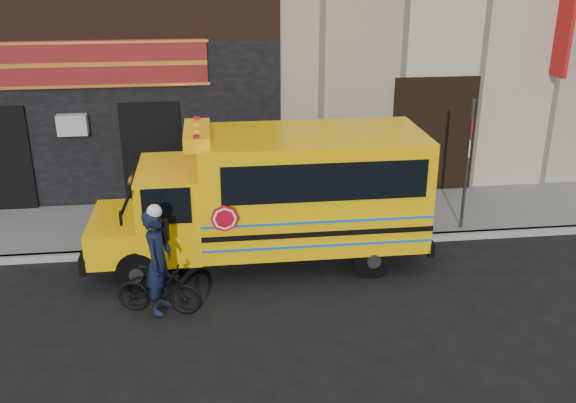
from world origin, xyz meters
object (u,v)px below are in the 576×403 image
Objects in this scene: school_bus at (278,193)px; sign_pole at (468,162)px; cyclist at (159,264)px; bicycle at (159,290)px.

sign_pole is (4.33, 0.83, 0.22)m from school_bus.
bicycle is at bearing 134.49° from cyclist.
cyclist is at bearing -48.00° from bicycle.
sign_pole is at bearing -54.11° from bicycle.
sign_pole reaches higher than cyclist.
school_bus reaches higher than cyclist.
school_bus is 2.19× the size of sign_pole.
sign_pole is 7.32m from bicycle.
cyclist is at bearing -158.14° from sign_pole.
bicycle is 0.80× the size of cyclist.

